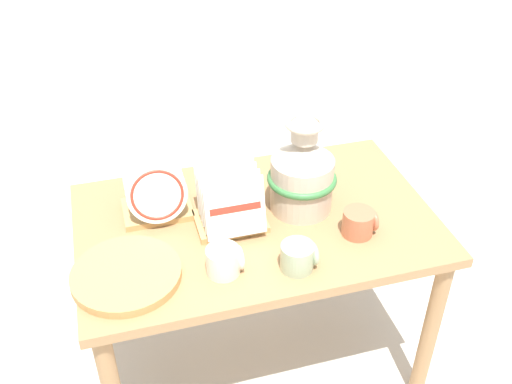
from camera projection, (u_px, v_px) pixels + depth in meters
The scene contains 9 objects.
ground_plane at pixel (256, 356), 2.36m from camera, with size 14.00×14.00×0.00m, color beige.
display_table at pixel (256, 241), 2.01m from camera, with size 1.16×0.73×0.69m.
ceramic_vase at pixel (302, 173), 1.93m from camera, with size 0.23×0.23×0.33m.
dish_rack_round_plates at pixel (156, 193), 1.93m from camera, with size 0.22×0.20×0.21m.
dish_rack_square_plates at pixel (230, 206), 1.89m from camera, with size 0.22×0.19×0.21m.
wicker_charger_stack at pixel (126, 274), 1.73m from camera, with size 0.32×0.32×0.03m.
mug_sage_glaze at pixel (299, 257), 1.75m from camera, with size 0.11×0.10×0.08m.
mug_cream_glaze at pixel (225, 261), 1.73m from camera, with size 0.11×0.10×0.08m.
mug_terracotta_glaze at pixel (359, 223), 1.88m from camera, with size 0.11×0.10×0.08m.
Camera 1 is at (-0.42, -1.47, 1.91)m, focal length 42.00 mm.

